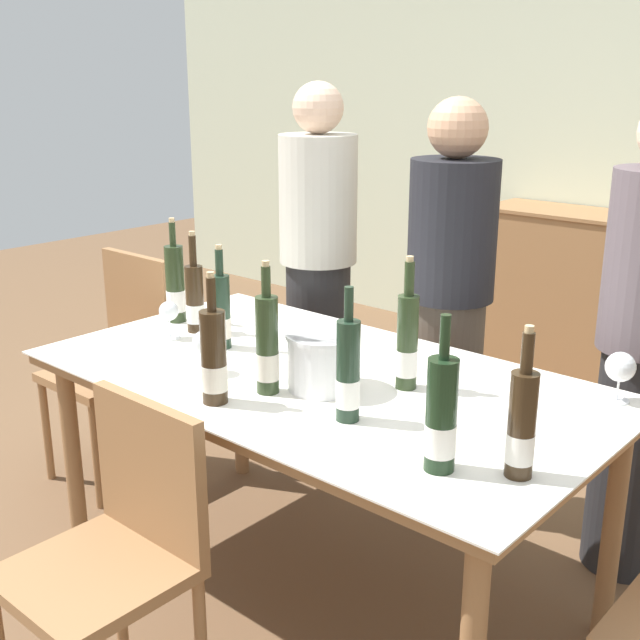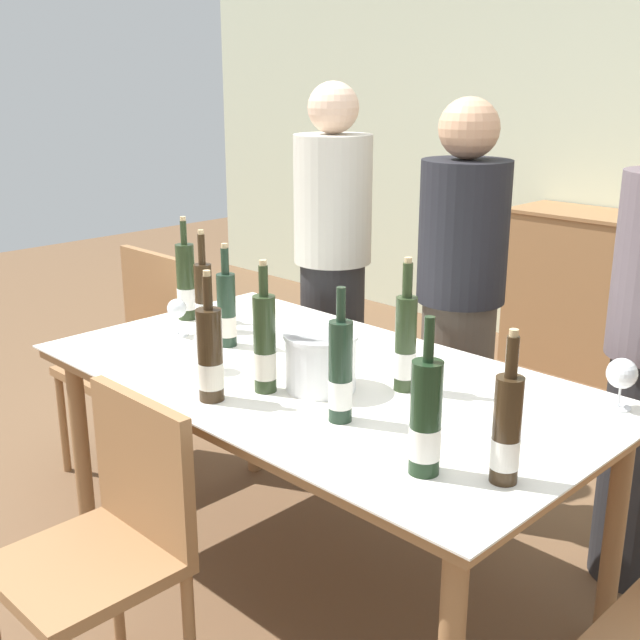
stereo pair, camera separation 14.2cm
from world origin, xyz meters
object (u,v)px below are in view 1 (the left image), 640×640
wine_bottle_1 (441,418)px  wine_glass_1 (620,368)px  ice_bucket (323,359)px  wine_bottle_3 (522,426)px  wine_bottle_7 (175,286)px  person_guest_left (449,312)px  person_host (318,279)px  wine_glass_0 (205,344)px  wine_bottle_2 (407,343)px  chair_near_front (119,541)px  wine_bottle_4 (195,299)px  chair_left_end (120,352)px  wine_bottle_5 (348,374)px  wine_glass_2 (169,313)px  wine_bottle_6 (221,313)px  dining_table (320,396)px  wine_bottle_8 (267,347)px  wine_bottle_0 (214,359)px  sideboard_cabinet (615,298)px

wine_bottle_1 → wine_glass_1: (0.16, 0.69, -0.03)m
ice_bucket → wine_bottle_3: 0.71m
wine_bottle_7 → person_guest_left: 1.04m
person_host → wine_bottle_7: bearing=-99.1°
wine_bottle_3 → person_host: person_host is taller
wine_glass_0 → person_guest_left: person_guest_left is taller
wine_bottle_2 → chair_near_front: wine_bottle_2 is taller
wine_bottle_4 → chair_left_end: bearing=175.0°
wine_bottle_5 → chair_left_end: size_ratio=0.39×
ice_bucket → wine_glass_2: 0.72m
wine_glass_2 → wine_bottle_6: bearing=14.8°
wine_glass_0 → chair_left_end: size_ratio=0.15×
wine_bottle_5 → person_guest_left: 1.02m
dining_table → person_guest_left: bearing=91.5°
wine_bottle_5 → person_guest_left: bearing=107.1°
wine_glass_0 → wine_bottle_3: bearing=1.9°
ice_bucket → wine_glass_2: (-0.72, -0.00, 0.00)m
ice_bucket → dining_table: bearing=136.0°
wine_bottle_6 → wine_glass_0: size_ratio=2.59×
wine_bottle_8 → wine_bottle_0: bearing=-111.2°
wine_glass_0 → wine_glass_1: wine_glass_1 is taller
wine_bottle_1 → wine_bottle_6: bearing=166.1°
wine_bottle_3 → chair_left_end: bearing=172.1°
wine_glass_2 → wine_bottle_0: bearing=-26.8°
chair_near_front → wine_glass_0: bearing=114.3°
ice_bucket → wine_bottle_5: size_ratio=0.60×
wine_bottle_3 → wine_bottle_5: size_ratio=0.99×
wine_bottle_3 → chair_near_front: wine_bottle_3 is taller
wine_bottle_4 → person_guest_left: size_ratio=0.23×
wine_bottle_4 → ice_bucket: bearing=-9.0°
wine_glass_1 → chair_left_end: chair_left_end is taller
wine_bottle_5 → person_guest_left: (-0.30, 0.97, -0.10)m
wine_glass_2 → person_guest_left: (0.62, 0.85, -0.06)m
wine_glass_1 → wine_bottle_0: bearing=-138.5°
sideboard_cabinet → wine_bottle_3: 2.95m
sideboard_cabinet → wine_bottle_0: size_ratio=4.10×
wine_glass_0 → chair_near_front: wine_glass_0 is taller
wine_bottle_4 → wine_bottle_6: 0.21m
wine_bottle_0 → wine_bottle_5: (0.36, 0.16, 0.00)m
wine_bottle_6 → wine_bottle_1: bearing=-13.9°
person_guest_left → chair_left_end: bearing=-150.0°
wine_bottle_6 → chair_left_end: size_ratio=0.38×
wine_glass_0 → wine_glass_2: bearing=158.2°
ice_bucket → wine_bottle_3: bearing=-9.0°
wine_bottle_1 → wine_glass_0: size_ratio=2.77×
wine_bottle_1 → chair_near_front: wine_bottle_1 is taller
wine_bottle_3 → wine_bottle_8: bearing=-178.7°
wine_bottle_5 → wine_bottle_6: 0.73m
wine_bottle_7 → person_host: bearing=80.9°
person_host → person_guest_left: 0.66m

